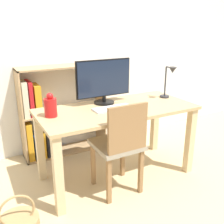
% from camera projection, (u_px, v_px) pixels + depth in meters
% --- Properties ---
extents(ground_plane, '(10.00, 10.00, 0.00)m').
position_uv_depth(ground_plane, '(117.00, 174.00, 2.71)').
color(ground_plane, '#CCB284').
extents(wall_back, '(8.00, 0.05, 2.60)m').
position_uv_depth(wall_back, '(78.00, 40.00, 3.07)').
color(wall_back, silver).
rests_on(wall_back, ground_plane).
extents(desk, '(1.49, 0.70, 0.72)m').
position_uv_depth(desk, '(117.00, 120.00, 2.52)').
color(desk, tan).
rests_on(desk, ground_plane).
extents(monitor, '(0.57, 0.20, 0.43)m').
position_uv_depth(monitor, '(104.00, 80.00, 2.55)').
color(monitor, black).
rests_on(monitor, desk).
extents(keyboard, '(0.38, 0.15, 0.02)m').
position_uv_depth(keyboard, '(113.00, 108.00, 2.44)').
color(keyboard, silver).
rests_on(keyboard, desk).
extents(vase, '(0.11, 0.11, 0.21)m').
position_uv_depth(vase, '(50.00, 107.00, 2.22)').
color(vase, red).
rests_on(vase, desk).
extents(desk_lamp, '(0.10, 0.19, 0.34)m').
position_uv_depth(desk_lamp, '(169.00, 79.00, 2.72)').
color(desk_lamp, '#2D2D33').
rests_on(desk_lamp, desk).
extents(chair, '(0.40, 0.40, 0.87)m').
position_uv_depth(chair, '(120.00, 144.00, 2.28)').
color(chair, '#9E937F').
rests_on(chair, ground_plane).
extents(bookshelf, '(0.97, 0.28, 1.04)m').
position_uv_depth(bookshelf, '(48.00, 120.00, 2.99)').
color(bookshelf, tan).
rests_on(bookshelf, ground_plane).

